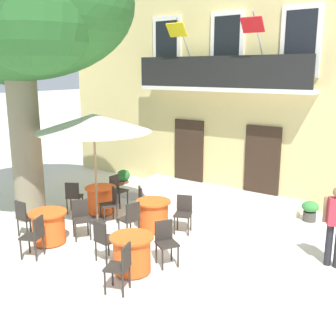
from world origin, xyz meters
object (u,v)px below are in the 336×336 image
(cafe_table_near_tree, at_px, (49,227))
(ground_planter_left, at_px, (124,178))
(cafe_table_far_side, at_px, (153,215))
(cafe_chair_front_2, at_px, (111,202))
(cafe_chair_middle_1, at_px, (121,265))
(cafe_chair_near_tree_0, at_px, (35,234))
(cafe_chair_near_tree_2, at_px, (25,216))
(cafe_chair_front_0, at_px, (117,188))
(pedestrian_near_entrance, at_px, (336,222))
(cafe_chair_far_side_0, at_px, (131,218))
(cafe_chair_near_tree_1, at_px, (81,216))
(cafe_chair_middle_2, at_px, (166,240))
(cafe_chair_front_1, at_px, (74,195))
(ground_planter_right, at_px, (310,210))
(cafe_chair_middle_0, at_px, (104,238))
(cafe_table_middle, at_px, (132,254))
(cafe_chair_far_side_1, at_px, (184,211))
(cafe_chair_far_side_2, at_px, (144,201))
(plane_tree, at_px, (15,12))
(cafe_table_front, at_px, (101,200))
(cafe_umbrella, at_px, (93,123))

(cafe_table_near_tree, relative_size, ground_planter_left, 1.38)
(cafe_table_far_side, xyz_separation_m, ground_planter_left, (-3.12, 2.41, -0.04))
(cafe_chair_front_2, bearing_deg, cafe_chair_middle_1, -44.12)
(cafe_chair_near_tree_0, distance_m, cafe_chair_near_tree_2, 1.26)
(cafe_chair_front_0, xyz_separation_m, pedestrian_near_entrance, (6.16, -0.32, 0.42))
(cafe_table_near_tree, height_order, cafe_chair_far_side_0, cafe_chair_far_side_0)
(cafe_table_near_tree, xyz_separation_m, cafe_chair_near_tree_1, (0.36, 0.66, 0.14))
(cafe_chair_middle_2, relative_size, cafe_chair_front_2, 1.00)
(cafe_chair_front_1, xyz_separation_m, ground_planter_right, (5.53, 3.21, -0.22))
(ground_planter_right, bearing_deg, cafe_chair_middle_0, -119.34)
(cafe_chair_middle_0, relative_size, cafe_chair_front_0, 1.00)
(cafe_chair_near_tree_1, relative_size, cafe_chair_front_0, 1.00)
(cafe_table_middle, height_order, cafe_chair_middle_1, cafe_chair_middle_1)
(cafe_chair_middle_1, bearing_deg, ground_planter_left, 131.13)
(cafe_chair_front_1, bearing_deg, cafe_table_far_side, 6.99)
(cafe_chair_near_tree_2, xyz_separation_m, cafe_chair_front_1, (-0.32, 1.80, 0.00))
(cafe_chair_near_tree_0, distance_m, cafe_chair_middle_2, 2.78)
(cafe_chair_far_side_0, xyz_separation_m, pedestrian_near_entrance, (4.25, 1.32, 0.42))
(cafe_chair_near_tree_1, distance_m, cafe_chair_far_side_1, 2.47)
(cafe_chair_middle_2, bearing_deg, cafe_chair_far_side_2, 138.18)
(cafe_table_near_tree, bearing_deg, plane_tree, 154.86)
(ground_planter_right, bearing_deg, cafe_chair_middle_2, -111.52)
(cafe_chair_far_side_2, height_order, ground_planter_right, cafe_chair_far_side_2)
(cafe_chair_near_tree_2, relative_size, cafe_chair_far_side_0, 1.00)
(cafe_chair_middle_1, xyz_separation_m, cafe_chair_far_side_2, (-1.95, 3.10, 0.00))
(cafe_table_middle, xyz_separation_m, cafe_chair_middle_1, (0.33, -0.68, 0.14))
(cafe_chair_far_side_2, bearing_deg, cafe_chair_front_1, -158.97)
(plane_tree, bearing_deg, cafe_chair_near_tree_1, -5.40)
(cafe_chair_middle_1, bearing_deg, cafe_chair_far_side_0, 126.51)
(cafe_chair_middle_0, relative_size, cafe_table_front, 1.05)
(cafe_chair_near_tree_0, xyz_separation_m, ground_planter_right, (4.08, 5.58, -0.22))
(cafe_chair_near_tree_2, bearing_deg, cafe_chair_front_0, 86.04)
(cafe_table_near_tree, distance_m, cafe_chair_front_2, 1.87)
(cafe_chair_far_side_0, relative_size, cafe_chair_far_side_2, 1.00)
(cafe_chair_middle_1, xyz_separation_m, cafe_chair_front_1, (-3.87, 2.36, 0.00))
(cafe_chair_front_1, distance_m, cafe_chair_front_2, 1.30)
(cafe_chair_near_tree_0, bearing_deg, cafe_table_near_tree, 119.90)
(plane_tree, distance_m, cafe_table_front, 5.25)
(cafe_table_middle, bearing_deg, cafe_chair_near_tree_1, 163.42)
(cafe_chair_front_1, xyz_separation_m, cafe_chair_far_side_2, (1.92, 0.74, 0.00))
(cafe_table_near_tree, height_order, ground_planter_left, cafe_table_near_tree)
(cafe_chair_middle_0, xyz_separation_m, cafe_umbrella, (-1.77, 1.56, 2.08))
(cafe_table_near_tree, distance_m, cafe_table_far_side, 2.51)
(cafe_chair_near_tree_2, distance_m, cafe_table_front, 2.27)
(cafe_table_middle, relative_size, cafe_chair_far_side_1, 0.95)
(plane_tree, height_order, cafe_chair_middle_1, plane_tree)
(cafe_table_middle, relative_size, cafe_chair_far_side_0, 0.95)
(cafe_chair_near_tree_0, height_order, ground_planter_right, cafe_chair_near_tree_0)
(cafe_chair_middle_0, bearing_deg, pedestrian_near_entrance, 33.20)
(cafe_chair_front_0, distance_m, cafe_chair_far_side_1, 2.74)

